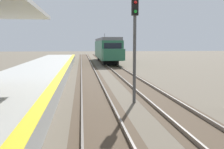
{
  "coord_description": "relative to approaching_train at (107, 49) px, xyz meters",
  "views": [
    {
      "loc": [
        1.18,
        3.23,
        3.02
      ],
      "look_at": [
        2.08,
        11.31,
        2.1
      ],
      "focal_mm": 44.1,
      "sensor_mm": 36.0,
      "label": 1
    }
  ],
  "objects": [
    {
      "name": "approaching_train",
      "position": [
        0.0,
        0.0,
        0.0
      ],
      "size": [
        2.93,
        19.6,
        4.76
      ],
      "color": "#286647",
      "rests_on": "ground"
    },
    {
      "name": "station_platform",
      "position": [
        -7.8,
        -31.69,
        -1.73
      ],
      "size": [
        5.0,
        80.0,
        0.91
      ],
      "color": "#A8A8A3",
      "rests_on": "ground"
    },
    {
      "name": "track_pair_middle",
      "position": [
        -0.0,
        -27.69,
        -2.13
      ],
      "size": [
        2.34,
        120.0,
        0.16
      ],
      "color": "#4C3D2D",
      "rests_on": "ground"
    },
    {
      "name": "track_pair_nearest_platform",
      "position": [
        -3.4,
        -27.69,
        -2.13
      ],
      "size": [
        2.34,
        120.0,
        0.16
      ],
      "color": "#4C3D2D",
      "rests_on": "ground"
    },
    {
      "name": "rail_signal_post",
      "position": [
        -1.46,
        -30.82,
        1.02
      ],
      "size": [
        0.32,
        0.34,
        5.2
      ],
      "color": "#4C4C4C",
      "rests_on": "ground"
    }
  ]
}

